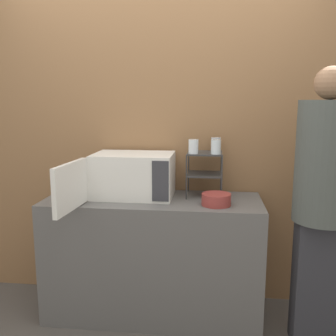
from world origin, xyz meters
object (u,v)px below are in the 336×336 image
(glass_front_left, at_px, (193,147))
(glass_back_right, at_px, (216,144))
(dish_rack, at_px, (205,165))
(microwave, at_px, (131,176))
(glass_front_right, at_px, (216,147))
(person, at_px, (323,195))
(bowl, at_px, (216,200))

(glass_front_left, xyz_separation_m, glass_back_right, (0.16, 0.15, 0.00))
(dish_rack, distance_m, glass_back_right, 0.18)
(dish_rack, relative_size, glass_back_right, 3.20)
(microwave, distance_m, glass_front_left, 0.50)
(glass_front_right, bearing_deg, dish_rack, 134.51)
(dish_rack, xyz_separation_m, person, (0.74, -0.37, -0.12))
(glass_back_right, height_order, person, person)
(dish_rack, bearing_deg, glass_front_left, -136.75)
(microwave, xyz_separation_m, bowl, (0.62, -0.16, -0.12))
(glass_back_right, xyz_separation_m, glass_front_right, (-0.00, -0.16, 0.00))
(bowl, bearing_deg, glass_front_right, 92.82)
(microwave, height_order, bowl, microwave)
(glass_back_right, bearing_deg, dish_rack, -135.08)
(glass_back_right, bearing_deg, glass_front_right, -90.59)
(dish_rack, relative_size, glass_front_left, 3.20)
(glass_front_left, bearing_deg, dish_rack, 43.25)
(glass_front_right, distance_m, bowl, 0.38)
(glass_front_right, xyz_separation_m, person, (0.66, -0.29, -0.26))
(microwave, height_order, dish_rack, dish_rack)
(glass_front_right, height_order, bowl, glass_front_right)
(glass_front_right, relative_size, person, 0.06)
(microwave, bearing_deg, glass_front_right, 1.26)
(glass_front_left, bearing_deg, microwave, -177.62)
(glass_front_right, relative_size, bowl, 0.51)
(microwave, height_order, person, person)
(bowl, relative_size, person, 0.11)
(glass_front_right, bearing_deg, microwave, -178.74)
(dish_rack, bearing_deg, person, -26.36)
(bowl, bearing_deg, glass_back_right, 91.16)
(microwave, relative_size, bowl, 4.25)
(microwave, height_order, glass_back_right, glass_back_right)
(glass_front_right, bearing_deg, bowl, -87.18)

